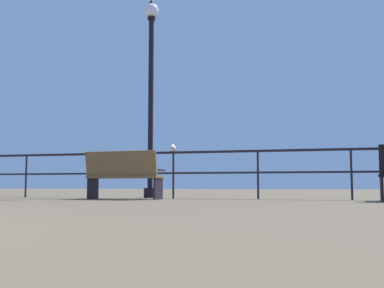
{
  "coord_description": "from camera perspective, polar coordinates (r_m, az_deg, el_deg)",
  "views": [
    {
      "loc": [
        3.77,
        -1.26,
        0.29
      ],
      "look_at": [
        1.47,
        7.56,
        1.13
      ],
      "focal_mm": 41.86,
      "sensor_mm": 36.0,
      "label": 1
    }
  ],
  "objects": [
    {
      "name": "bench_near_left",
      "position": [
        9.25,
        -8.79,
        -3.68
      ],
      "size": [
        1.58,
        0.7,
        0.98
      ],
      "color": "brown",
      "rests_on": "ground_plane"
    },
    {
      "name": "pier_railing",
      "position": [
        10.05,
        -7.39,
        -2.58
      ],
      "size": [
        20.19,
        0.05,
        1.02
      ],
      "color": "black",
      "rests_on": "ground_plane"
    },
    {
      "name": "lamppost_center",
      "position": [
        10.49,
        -5.26,
        7.85
      ],
      "size": [
        0.33,
        0.33,
        4.65
      ],
      "color": "black",
      "rests_on": "ground_plane"
    },
    {
      "name": "seagull_on_rail",
      "position": [
        9.79,
        -2.47,
        -0.51
      ],
      "size": [
        0.22,
        0.36,
        0.17
      ],
      "color": "silver",
      "rests_on": "pier_railing"
    }
  ]
}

